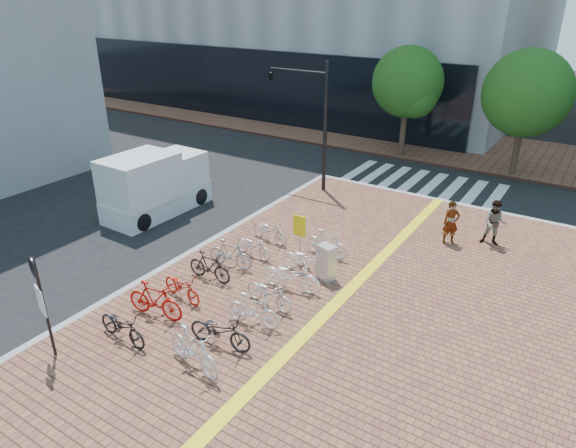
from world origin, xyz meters
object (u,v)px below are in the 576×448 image
Objects in this scene: bike_4 at (230,254)px; pedestrian_a at (451,223)px; bike_5 at (253,246)px; yellow_sign at (300,230)px; bike_3 at (209,267)px; bike_12 at (306,260)px; bike_0 at (122,326)px; bike_9 at (253,310)px; bike_1 at (155,300)px; bike_7 at (193,350)px; box_truck at (154,185)px; traffic_light_pole at (300,100)px; bike_13 at (327,243)px; pedestrian_b at (495,223)px; bike_11 at (291,275)px; bike_10 at (269,293)px; bike_2 at (182,287)px; bike_8 at (220,331)px; notice_sign at (40,295)px; utility_box at (326,263)px; bike_6 at (270,230)px.

pedestrian_a reaches higher than bike_4.
yellow_sign is (1.54, 0.59, 0.77)m from bike_5.
bike_3 is 3.18m from bike_12.
bike_5 is at bearing 1.93° from bike_0.
bike_1 is at bearing 104.31° from bike_9.
bike_7 is at bearing -82.55° from bike_0.
box_truck is (-8.17, 1.17, 0.63)m from bike_12.
traffic_light_pole is at bearing 25.74° from bike_5.
pedestrian_a is 0.28× the size of traffic_light_pole.
bike_0 is at bearing 161.66° from bike_13.
yellow_sign is at bearing -27.12° from bike_1.
bike_13 is (2.40, 3.47, 0.01)m from bike_3.
bike_3 is (-0.04, 2.41, -0.06)m from bike_1.
pedestrian_b is at bearing -45.28° from bike_3.
pedestrian_a is (3.32, 4.79, 0.34)m from bike_12.
box_truck reaches higher than bike_0.
yellow_sign is at bearing 13.94° from bike_11.
bike_7 is (2.46, -4.52, 0.08)m from bike_4.
bike_10 is (2.44, 2.20, -0.10)m from bike_1.
bike_2 is 0.97× the size of bike_9.
bike_8 is 5.92m from bike_13.
notice_sign is at bearing 151.91° from bike_10.
bike_11 reaches higher than bike_3.
pedestrian_a is at bearing -39.69° from bike_1.
bike_4 reaches higher than bike_0.
bike_5 is at bearing 51.49° from bike_10.
bike_9 reaches higher than bike_0.
bike_3 is (-0.12, 3.68, 0.03)m from bike_0.
bike_4 is at bearing 27.01° from bike_8.
utility_box reaches higher than bike_2.
bike_6 is at bearing 35.97° from bike_11.
bike_1 is 0.63× the size of notice_sign.
utility_box is (3.10, 4.50, 0.05)m from bike_1.
bike_2 is 4.14m from bike_12.
bike_3 is 0.99× the size of pedestrian_a.
bike_11 is 2.54m from bike_13.
bike_2 is at bearing 173.14° from bike_4.
bike_1 is at bearing -134.70° from pedestrian_b.
pedestrian_a is at bearing -17.83° from bike_10.
pedestrian_a reaches higher than bike_7.
bike_7 reaches higher than bike_10.
utility_box is 0.70× the size of yellow_sign.
bike_0 is 1.06× the size of bike_6.
bike_12 is (2.28, 5.76, 0.02)m from bike_0.
notice_sign is at bearing 140.57° from bike_11.
bike_6 is 3.48m from bike_11.
yellow_sign is (-0.69, 5.10, 0.71)m from bike_8.
bike_3 is at bearing -29.42° from box_truck.
bike_13 is (-0.13, 2.54, -0.01)m from bike_11.
bike_8 is 1.00× the size of bike_12.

